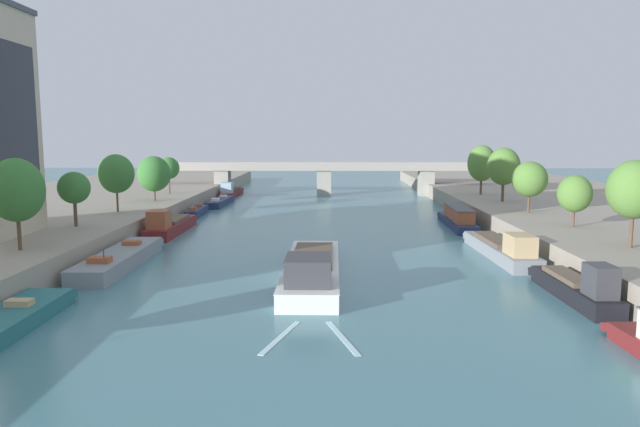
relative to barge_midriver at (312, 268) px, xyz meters
The scene contains 23 objects.
quay_left 46.08m from the barge_midriver, 145.26° to the left, with size 36.00×170.00×2.39m, color gray.
quay_right 46.74m from the barge_midriver, 34.18° to the left, with size 36.00×170.00×2.39m, color gray.
barge_midriver is the anchor object (origin of this frame).
wake_behind_barge 13.63m from the barge_midriver, 88.43° to the right, with size 5.60×5.90×0.03m.
moored_boat_left_midway 18.24m from the barge_midriver, 163.87° to the left, with size 3.42×16.95×2.44m.
moored_boat_left_second 29.11m from the barge_midriver, 127.92° to the left, with size 3.00×14.97×3.35m.
moored_boat_left_lone 43.01m from the barge_midriver, 115.08° to the left, with size 2.03×10.22×2.23m.
moored_boat_left_end 55.35m from the barge_midriver, 108.19° to the left, with size 2.78×13.66×2.16m.
moored_boat_left_downstream 70.59m from the barge_midriver, 104.86° to the left, with size 2.83×14.65×2.94m.
moored_boat_right_far 19.85m from the barge_midriver, 16.40° to the right, with size 2.36×12.06×3.36m.
moored_boat_right_end 20.33m from the barge_midriver, 27.10° to the left, with size 3.33×16.82×3.09m.
moored_boat_right_lone 33.78m from the barge_midriver, 57.63° to the left, with size 2.92×15.60×2.72m.
tree_left_by_lamp 24.81m from the barge_midriver, behind, with size 4.41×4.41×7.55m.
tree_left_past_mid 28.61m from the barge_midriver, 152.37° to the left, with size 3.25×3.25×5.67m.
tree_left_end_of_row 35.64m from the barge_midriver, 134.98° to the left, with size 4.38×4.38×7.12m.
tree_left_third 44.99m from the barge_midriver, 122.53° to the left, with size 4.79×4.79×6.45m.
tree_left_far 54.19m from the barge_midriver, 117.23° to the left, with size 3.39×3.39×5.94m.
tree_right_midway 27.49m from the barge_midriver, ahead, with size 4.36×4.36×7.35m.
tree_right_end_of_row 30.14m from the barge_midriver, 26.74° to the left, with size 3.45×3.45×5.37m.
tree_right_past_mid 36.33m from the barge_midriver, 43.92° to the left, with size 4.26×4.26×6.26m.
tree_right_by_lamp 46.02m from the barge_midriver, 54.72° to the left, with size 4.63×4.63×7.70m.
tree_right_distant 54.46m from the barge_midriver, 61.43° to the left, with size 4.48×4.48×7.92m.
bridge_far 69.37m from the barge_midriver, 89.67° to the left, with size 64.54×4.40×6.51m.
Camera 1 is at (0.99, -17.50, 11.63)m, focal length 32.65 mm.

